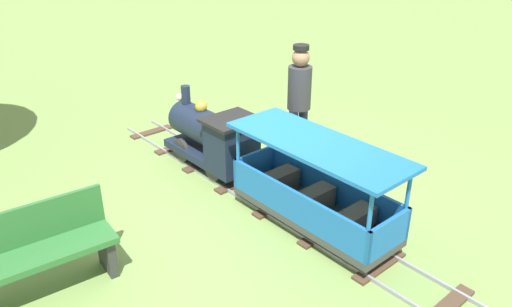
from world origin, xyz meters
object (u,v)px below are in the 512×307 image
object	(u,v)px
locomotive	(213,136)
passenger_car	(314,194)
park_bench	(37,252)
conductor_person	(299,97)

from	to	relation	value
locomotive	passenger_car	distance (m)	1.77
locomotive	passenger_car	xyz separation A→B (m)	(0.00, -1.77, -0.06)
park_bench	conductor_person	bearing A→B (deg)	4.76
passenger_car	conductor_person	size ratio (longest dim) A/B	1.23
locomotive	park_bench	bearing A→B (deg)	-160.92
locomotive	conductor_person	distance (m)	1.21
locomotive	conductor_person	xyz separation A→B (m)	(0.95, -0.59, 0.47)
locomotive	conductor_person	world-z (taller)	conductor_person
passenger_car	park_bench	world-z (taller)	passenger_car
passenger_car	conductor_person	distance (m)	1.61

